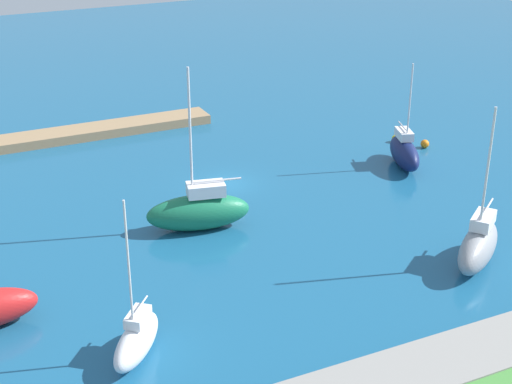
{
  "coord_description": "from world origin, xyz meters",
  "views": [
    {
      "loc": [
        21.97,
        51.79,
        24.36
      ],
      "look_at": [
        0.0,
        5.53,
        1.5
      ],
      "focal_mm": 53.32,
      "sensor_mm": 36.0,
      "label": 1
    }
  ],
  "objects_px": {
    "sailboat_navy_mid_basin": "(404,152)",
    "sailboat_green_inner_mooring": "(199,210)",
    "sailboat_white_west_end": "(137,339)",
    "mooring_buoy_orange": "(425,144)",
    "sailboat_gray_near_pier": "(478,245)",
    "mooring_buoy_yellow": "(396,138)",
    "pier_dock": "(97,131)"
  },
  "relations": [
    {
      "from": "sailboat_white_west_end",
      "to": "mooring_buoy_orange",
      "type": "distance_m",
      "value": 37.93
    },
    {
      "from": "pier_dock",
      "to": "mooring_buoy_orange",
      "type": "height_order",
      "value": "pier_dock"
    },
    {
      "from": "sailboat_gray_near_pier",
      "to": "mooring_buoy_orange",
      "type": "bearing_deg",
      "value": -154.41
    },
    {
      "from": "sailboat_white_west_end",
      "to": "mooring_buoy_orange",
      "type": "bearing_deg",
      "value": 158.93
    },
    {
      "from": "mooring_buoy_yellow",
      "to": "mooring_buoy_orange",
      "type": "height_order",
      "value": "mooring_buoy_orange"
    },
    {
      "from": "pier_dock",
      "to": "mooring_buoy_yellow",
      "type": "distance_m",
      "value": 28.03
    },
    {
      "from": "sailboat_gray_near_pier",
      "to": "sailboat_green_inner_mooring",
      "type": "height_order",
      "value": "sailboat_green_inner_mooring"
    },
    {
      "from": "sailboat_gray_near_pier",
      "to": "sailboat_navy_mid_basin",
      "type": "bearing_deg",
      "value": -145.94
    },
    {
      "from": "sailboat_gray_near_pier",
      "to": "sailboat_green_inner_mooring",
      "type": "distance_m",
      "value": 19.01
    },
    {
      "from": "sailboat_green_inner_mooring",
      "to": "mooring_buoy_yellow",
      "type": "height_order",
      "value": "sailboat_green_inner_mooring"
    },
    {
      "from": "pier_dock",
      "to": "sailboat_navy_mid_basin",
      "type": "relative_size",
      "value": 2.44
    },
    {
      "from": "mooring_buoy_orange",
      "to": "pier_dock",
      "type": "bearing_deg",
      "value": -31.87
    },
    {
      "from": "sailboat_white_west_end",
      "to": "sailboat_gray_near_pier",
      "type": "relative_size",
      "value": 0.86
    },
    {
      "from": "sailboat_white_west_end",
      "to": "mooring_buoy_orange",
      "type": "xyz_separation_m",
      "value": [
        -32.85,
        -18.96,
        -0.69
      ]
    },
    {
      "from": "sailboat_gray_near_pier",
      "to": "mooring_buoy_yellow",
      "type": "relative_size",
      "value": 15.2
    },
    {
      "from": "sailboat_white_west_end",
      "to": "pier_dock",
      "type": "bearing_deg",
      "value": -152.23
    },
    {
      "from": "sailboat_white_west_end",
      "to": "sailboat_green_inner_mooring",
      "type": "bearing_deg",
      "value": -174.98
    },
    {
      "from": "mooring_buoy_yellow",
      "to": "pier_dock",
      "type": "bearing_deg",
      "value": -29.4
    },
    {
      "from": "sailboat_navy_mid_basin",
      "to": "sailboat_green_inner_mooring",
      "type": "distance_m",
      "value": 20.36
    },
    {
      "from": "pier_dock",
      "to": "sailboat_white_west_end",
      "type": "bearing_deg",
      "value": 78.84
    },
    {
      "from": "mooring_buoy_yellow",
      "to": "mooring_buoy_orange",
      "type": "distance_m",
      "value": 2.8
    },
    {
      "from": "pier_dock",
      "to": "sailboat_navy_mid_basin",
      "type": "bearing_deg",
      "value": 138.73
    },
    {
      "from": "pier_dock",
      "to": "sailboat_navy_mid_basin",
      "type": "height_order",
      "value": "sailboat_navy_mid_basin"
    },
    {
      "from": "sailboat_green_inner_mooring",
      "to": "pier_dock",
      "type": "bearing_deg",
      "value": -73.84
    },
    {
      "from": "sailboat_navy_mid_basin",
      "to": "mooring_buoy_yellow",
      "type": "relative_size",
      "value": 12.71
    },
    {
      "from": "sailboat_gray_near_pier",
      "to": "mooring_buoy_yellow",
      "type": "distance_m",
      "value": 22.9
    },
    {
      "from": "sailboat_green_inner_mooring",
      "to": "sailboat_navy_mid_basin",
      "type": "bearing_deg",
      "value": -157.69
    },
    {
      "from": "pier_dock",
      "to": "mooring_buoy_orange",
      "type": "distance_m",
      "value": 30.53
    },
    {
      "from": "sailboat_navy_mid_basin",
      "to": "sailboat_gray_near_pier",
      "type": "xyz_separation_m",
      "value": [
        5.71,
        16.04,
        0.12
      ]
    },
    {
      "from": "sailboat_navy_mid_basin",
      "to": "sailboat_green_inner_mooring",
      "type": "bearing_deg",
      "value": -60.98
    },
    {
      "from": "sailboat_gray_near_pier",
      "to": "mooring_buoy_orange",
      "type": "height_order",
      "value": "sailboat_gray_near_pier"
    },
    {
      "from": "sailboat_green_inner_mooring",
      "to": "mooring_buoy_yellow",
      "type": "relative_size",
      "value": 16.6
    }
  ]
}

